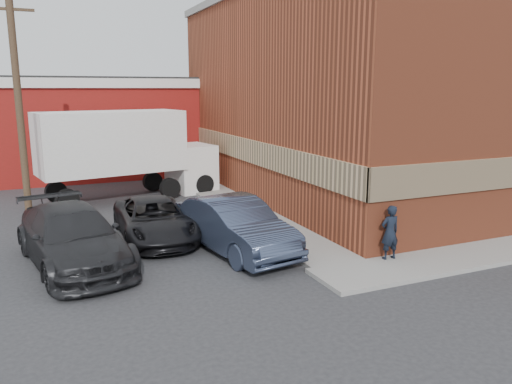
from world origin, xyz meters
name	(u,v)px	position (x,y,z in m)	size (l,w,h in m)	color
ground	(321,270)	(0.00, 0.00, 0.00)	(90.00, 90.00, 0.00)	#28282B
brick_building	(379,95)	(8.50, 9.00, 4.68)	(14.25, 18.25, 9.36)	#994227
sidewalk_west	(229,201)	(0.60, 9.00, 0.06)	(1.80, 18.00, 0.12)	gray
warehouse	(56,126)	(-6.00, 20.00, 2.81)	(16.30, 8.30, 5.60)	maroon
utility_pole	(18,95)	(-7.50, 9.00, 4.75)	(2.00, 0.26, 9.00)	#4E3A27
man	(390,232)	(2.12, -0.25, 0.91)	(0.58, 0.38, 1.59)	black
sedan	(235,226)	(-1.61, 2.46, 0.83)	(1.77, 5.06, 1.67)	#333D56
suv_a	(155,220)	(-3.60, 4.75, 0.68)	(2.25, 4.89, 1.36)	black
suv_b	(73,237)	(-6.27, 3.17, 0.83)	(2.33, 5.73, 1.66)	#232325
box_truck	(129,148)	(-3.23, 11.64, 2.30)	(8.38, 3.81, 3.99)	white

